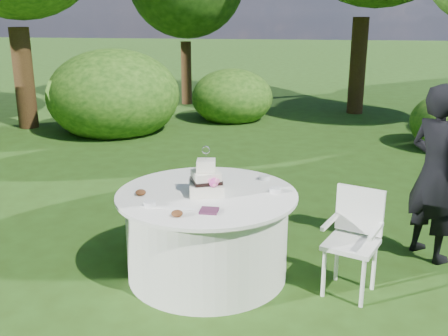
{
  "coord_description": "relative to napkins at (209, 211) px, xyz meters",
  "views": [
    {
      "loc": [
        0.76,
        -4.17,
        2.27
      ],
      "look_at": [
        0.15,
        0.0,
        1.0
      ],
      "focal_mm": 42.0,
      "sensor_mm": 36.0,
      "label": 1
    }
  ],
  "objects": [
    {
      "name": "votives",
      "position": [
        0.12,
        0.48,
        0.01
      ],
      "size": [
        1.07,
        0.92,
        0.04
      ],
      "color": "silver",
      "rests_on": "table"
    },
    {
      "name": "chair",
      "position": [
        1.15,
        0.34,
        -0.26
      ],
      "size": [
        0.52,
        0.52,
        0.88
      ],
      "color": "silver",
      "rests_on": "ground"
    },
    {
      "name": "ground",
      "position": [
        -0.1,
        0.43,
        -0.78
      ],
      "size": [
        80.0,
        80.0,
        0.0
      ],
      "primitive_type": "plane",
      "color": "#233D10",
      "rests_on": "ground"
    },
    {
      "name": "feather_plume",
      "position": [
        -0.33,
        0.02,
        -0.0
      ],
      "size": [
        0.48,
        0.07,
        0.01
      ],
      "primitive_type": "ellipsoid",
      "color": "white",
      "rests_on": "table"
    },
    {
      "name": "napkins",
      "position": [
        0.0,
        0.0,
        0.0
      ],
      "size": [
        0.14,
        0.14,
        0.02
      ],
      "primitive_type": "cube",
      "color": "#4A203A",
      "rests_on": "table"
    },
    {
      "name": "table",
      "position": [
        -0.1,
        0.43,
        -0.39
      ],
      "size": [
        1.56,
        1.56,
        0.77
      ],
      "color": "white",
      "rests_on": "ground"
    },
    {
      "name": "petal_cups",
      "position": [
        -0.43,
        0.08,
        0.02
      ],
      "size": [
        0.5,
        0.51,
        0.05
      ],
      "color": "#562D16",
      "rests_on": "table"
    },
    {
      "name": "guest",
      "position": [
        1.93,
        1.1,
        0.05
      ],
      "size": [
        0.67,
        0.72,
        1.66
      ],
      "primitive_type": "imported",
      "rotation": [
        0.0,
        0.0,
        2.17
      ],
      "color": "black",
      "rests_on": "ground"
    },
    {
      "name": "cake",
      "position": [
        -0.1,
        0.41,
        0.1
      ],
      "size": [
        0.34,
        0.34,
        0.42
      ],
      "color": "silver",
      "rests_on": "table"
    }
  ]
}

